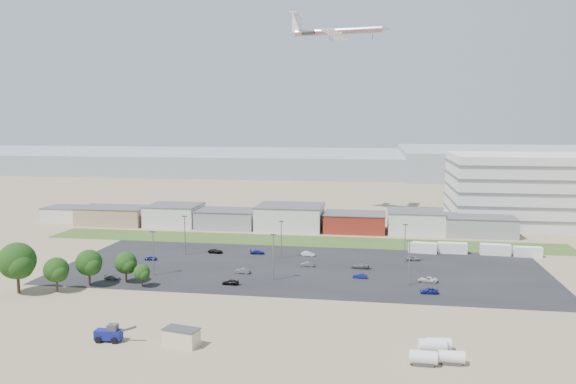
% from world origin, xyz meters
% --- Properties ---
extents(ground, '(700.00, 700.00, 0.00)m').
position_xyz_m(ground, '(0.00, 0.00, 0.00)').
color(ground, '#857054').
rests_on(ground, ground).
extents(parking_lot, '(120.00, 50.00, 0.01)m').
position_xyz_m(parking_lot, '(5.00, 20.00, 0.01)').
color(parking_lot, black).
rests_on(parking_lot, ground).
extents(grass_strip, '(160.00, 16.00, 0.02)m').
position_xyz_m(grass_strip, '(0.00, 52.00, 0.01)').
color(grass_strip, '#314E1D').
rests_on(grass_strip, ground).
extents(hills_backdrop, '(700.00, 200.00, 9.00)m').
position_xyz_m(hills_backdrop, '(40.00, 315.00, 4.50)').
color(hills_backdrop, gray).
rests_on(hills_backdrop, ground).
extents(building_row, '(170.00, 20.00, 8.00)m').
position_xyz_m(building_row, '(-17.00, 71.00, 4.00)').
color(building_row, silver).
rests_on(building_row, ground).
extents(parking_garage, '(80.00, 40.00, 25.00)m').
position_xyz_m(parking_garage, '(90.00, 95.00, 12.50)').
color(parking_garage, silver).
rests_on(parking_garage, ground).
extents(portable_shed, '(6.30, 4.12, 2.93)m').
position_xyz_m(portable_shed, '(-7.59, -32.49, 1.46)').
color(portable_shed, beige).
rests_on(portable_shed, ground).
extents(telehandler, '(7.21, 2.78, 2.95)m').
position_xyz_m(telehandler, '(-20.22, -32.69, 1.48)').
color(telehandler, navy).
rests_on(telehandler, ground).
extents(storage_tank_nw, '(4.46, 2.54, 2.57)m').
position_xyz_m(storage_tank_nw, '(32.52, -29.03, 1.28)').
color(storage_tank_nw, silver).
rests_on(storage_tank_nw, ground).
extents(storage_tank_ne, '(3.99, 2.26, 2.30)m').
position_xyz_m(storage_tank_ne, '(33.60, -27.84, 1.15)').
color(storage_tank_ne, silver).
rests_on(storage_tank_ne, ground).
extents(storage_tank_sw, '(4.12, 2.12, 2.45)m').
position_xyz_m(storage_tank_sw, '(30.76, -33.77, 1.22)').
color(storage_tank_sw, silver).
rests_on(storage_tank_sw, ground).
extents(storage_tank_se, '(3.84, 1.94, 2.30)m').
position_xyz_m(storage_tank_se, '(34.99, -32.75, 1.15)').
color(storage_tank_se, silver).
rests_on(storage_tank_se, ground).
extents(box_trailer_a, '(7.97, 3.32, 2.90)m').
position_xyz_m(box_trailer_a, '(36.19, 41.50, 1.45)').
color(box_trailer_a, silver).
rests_on(box_trailer_a, ground).
extents(box_trailer_b, '(7.94, 2.64, 2.96)m').
position_xyz_m(box_trailer_b, '(44.33, 42.34, 1.48)').
color(box_trailer_b, silver).
rests_on(box_trailer_b, ground).
extents(box_trailer_c, '(8.10, 2.92, 2.99)m').
position_xyz_m(box_trailer_c, '(55.75, 42.06, 1.50)').
color(box_trailer_c, silver).
rests_on(box_trailer_c, ground).
extents(box_trailer_d, '(7.31, 2.32, 2.74)m').
position_xyz_m(box_trailer_d, '(64.06, 41.23, 1.37)').
color(box_trailer_d, silver).
rests_on(box_trailer_d, ground).
extents(tree_far_left, '(8.32, 8.32, 12.48)m').
position_xyz_m(tree_far_left, '(-51.71, -10.93, 6.24)').
color(tree_far_left, black).
rests_on(tree_far_left, ground).
extents(tree_left, '(5.67, 5.67, 8.51)m').
position_xyz_m(tree_left, '(-44.26, -8.57, 4.25)').
color(tree_left, black).
rests_on(tree_left, ground).
extents(tree_mid, '(6.18, 6.18, 9.27)m').
position_xyz_m(tree_mid, '(-39.62, -3.21, 4.63)').
color(tree_mid, black).
rests_on(tree_mid, ground).
extents(tree_right, '(5.33, 5.33, 8.00)m').
position_xyz_m(tree_right, '(-32.74, 0.62, 4.00)').
color(tree_right, black).
rests_on(tree_right, ground).
extents(tree_near, '(3.84, 3.84, 5.76)m').
position_xyz_m(tree_near, '(-27.73, -2.10, 2.88)').
color(tree_near, black).
rests_on(tree_near, ground).
extents(lightpole_front_l, '(1.25, 0.52, 10.66)m').
position_xyz_m(lightpole_front_l, '(-28.97, 7.41, 5.33)').
color(lightpole_front_l, slate).
rests_on(lightpole_front_l, ground).
extents(lightpole_front_m, '(1.27, 0.53, 10.77)m').
position_xyz_m(lightpole_front_m, '(0.01, 7.94, 5.39)').
color(lightpole_front_m, slate).
rests_on(lightpole_front_m, ground).
extents(lightpole_front_r, '(1.20, 0.50, 10.19)m').
position_xyz_m(lightpole_front_r, '(30.74, 8.63, 5.09)').
color(lightpole_front_r, slate).
rests_on(lightpole_front_r, ground).
extents(lightpole_back_l, '(1.29, 0.54, 10.93)m').
position_xyz_m(lightpole_back_l, '(-28.51, 28.31, 5.47)').
color(lightpole_back_l, slate).
rests_on(lightpole_back_l, ground).
extents(lightpole_back_m, '(1.19, 0.50, 10.14)m').
position_xyz_m(lightpole_back_m, '(-1.75, 28.77, 5.07)').
color(lightpole_back_m, slate).
rests_on(lightpole_back_m, ground).
extents(lightpole_back_r, '(1.19, 0.50, 10.11)m').
position_xyz_m(lightpole_back_r, '(30.74, 29.48, 5.06)').
color(lightpole_back_r, slate).
rests_on(lightpole_back_r, ground).
extents(airliner, '(44.37, 33.54, 12.01)m').
position_xyz_m(airliner, '(7.68, 99.23, 70.00)').
color(airliner, silver).
extents(parked_car_0, '(4.54, 2.49, 1.21)m').
position_xyz_m(parked_car_0, '(35.16, 11.80, 0.60)').
color(parked_car_0, silver).
rests_on(parked_car_0, ground).
extents(parked_car_1, '(3.53, 1.62, 1.12)m').
position_xyz_m(parked_car_1, '(19.78, 12.63, 0.56)').
color(parked_car_1, navy).
rests_on(parked_car_1, ground).
extents(parked_car_2, '(3.88, 1.74, 1.30)m').
position_xyz_m(parked_car_2, '(34.75, 2.83, 0.65)').
color(parked_car_2, navy).
rests_on(parked_car_2, ground).
extents(parked_car_3, '(3.97, 1.86, 1.12)m').
position_xyz_m(parked_car_3, '(-8.77, 2.54, 0.56)').
color(parked_car_3, black).
rests_on(parked_car_3, ground).
extents(parked_car_4, '(3.93, 1.76, 1.25)m').
position_xyz_m(parked_car_4, '(-8.42, 12.31, 0.63)').
color(parked_car_4, '#595B5E').
rests_on(parked_car_4, ground).
extents(parked_car_5, '(3.25, 1.36, 1.10)m').
position_xyz_m(parked_car_5, '(-35.59, 21.19, 0.55)').
color(parked_car_5, navy).
rests_on(parked_car_5, ground).
extents(parked_car_6, '(4.12, 1.95, 1.16)m').
position_xyz_m(parked_car_6, '(-9.16, 32.55, 0.58)').
color(parked_car_6, navy).
rests_on(parked_car_6, ground).
extents(parked_car_7, '(3.52, 1.28, 1.15)m').
position_xyz_m(parked_car_7, '(6.25, 21.35, 0.58)').
color(parked_car_7, '#595B5E').
rests_on(parked_car_7, ground).
extents(parked_car_8, '(3.76, 1.66, 1.26)m').
position_xyz_m(parked_car_8, '(33.11, 31.93, 0.63)').
color(parked_car_8, '#A5A5AA').
rests_on(parked_car_8, ground).
extents(parked_car_9, '(4.28, 2.36, 1.13)m').
position_xyz_m(parked_car_9, '(-20.90, 31.75, 0.57)').
color(parked_car_9, black).
rests_on(parked_car_9, ground).
extents(parked_car_10, '(4.19, 2.16, 1.16)m').
position_xyz_m(parked_car_10, '(-36.98, 2.21, 0.58)').
color(parked_car_10, '#595B5E').
rests_on(parked_car_10, ground).
extents(parked_car_11, '(3.79, 1.69, 1.21)m').
position_xyz_m(parked_car_11, '(5.04, 32.57, 0.60)').
color(parked_car_11, silver).
rests_on(parked_car_11, ground).
extents(parked_car_12, '(4.74, 2.42, 1.32)m').
position_xyz_m(parked_car_12, '(19.52, 21.52, 0.66)').
color(parked_car_12, '#595B5E').
rests_on(parked_car_12, ground).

